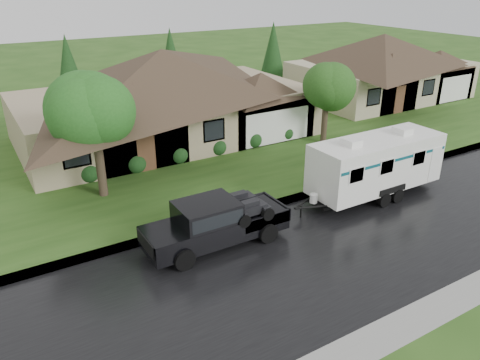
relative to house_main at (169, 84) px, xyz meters
name	(u,v)px	position (x,y,z in m)	size (l,w,h in m)	color
ground	(257,240)	(-2.29, -13.84, -3.59)	(140.00, 140.00, 0.00)	#274B17
road	(286,264)	(-2.29, -15.84, -3.59)	(140.00, 8.00, 0.01)	black
curb	(229,216)	(-2.29, -11.59, -3.52)	(140.00, 0.50, 0.15)	gray
lawn	(133,138)	(-2.29, 1.16, -3.52)	(140.00, 26.00, 0.15)	#274B17
house_main	(169,84)	(0.00, 0.00, 0.00)	(19.44, 10.80, 6.90)	tan
house_neighbor	(385,60)	(19.97, 0.50, -0.27)	(15.12, 9.72, 6.45)	tan
tree_left_green	(93,108)	(-6.46, -6.63, 0.87)	(3.75, 3.75, 6.21)	#382B1E
tree_right_green	(327,88)	(7.71, -6.19, 0.04)	(3.04, 3.04, 5.03)	#382B1E
shrub_row	(198,150)	(-0.29, -4.54, -2.94)	(13.60, 1.00, 1.00)	#143814
pickup_truck	(214,222)	(-3.93, -13.20, -2.55)	(5.83, 2.21, 1.94)	black
travel_trailer	(376,163)	(4.88, -13.20, -1.88)	(7.19, 2.52, 3.22)	white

